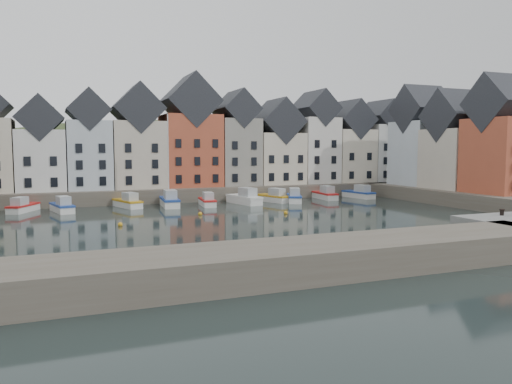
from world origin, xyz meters
TOP-DOWN VIEW (x-y plane):
  - ground at (0.00, 0.00)m, footprint 260.00×260.00m
  - far_quay at (0.00, 30.00)m, footprint 90.00×16.00m
  - right_quay at (37.00, 3.00)m, footprint 14.00×54.00m
  - near_wall at (-10.00, -22.00)m, footprint 50.00×6.00m
  - hillside at (0.02, 56.00)m, footprint 153.60×70.40m
  - far_terrace at (3.21, 28.00)m, footprint 72.37×8.16m
  - right_terrace at (36.00, 8.07)m, footprint 8.30×24.25m
  - mooring_buoys at (-4.00, 5.33)m, footprint 20.50×5.50m
  - boat_a at (-24.07, 19.24)m, footprint 3.94×5.84m
  - boat_b at (-19.41, 17.20)m, footprint 3.10×6.23m
  - boat_c at (-11.04, 19.08)m, footprint 3.53×6.30m
  - boat_d at (-5.53, 18.09)m, footprint 2.70×6.96m
  - boat_e at (-0.44, 17.00)m, footprint 2.44×5.84m
  - boat_f at (5.26, 17.29)m, footprint 3.47×7.20m
  - boat_g at (10.22, 18.04)m, footprint 3.58×6.36m
  - boat_h at (13.05, 16.88)m, footprint 4.19×6.48m
  - boat_i at (19.50, 18.86)m, footprint 2.40×6.35m
  - boat_j at (25.54, 18.39)m, footprint 2.78×6.42m
  - mooring_bollard at (17.41, -16.68)m, footprint 0.48×0.48m

SIDE VIEW (x-z plane):
  - hillside at x=0.02m, z-range -49.96..14.04m
  - ground at x=0.00m, z-range 0.00..0.00m
  - mooring_buoys at x=-4.00m, z-range -0.10..0.40m
  - boat_a at x=-24.07m, z-range -0.44..1.72m
  - boat_e at x=-0.44m, z-range -0.44..1.73m
  - boat_b at x=-19.41m, z-range -0.46..1.83m
  - boat_c at x=-11.04m, z-range -0.47..1.84m
  - boat_g at x=10.22m, z-range -0.47..1.86m
  - boat_j at x=25.54m, z-range -0.48..1.90m
  - boat_h at x=13.05m, z-range -0.48..1.91m
  - boat_i at x=19.50m, z-range -0.48..1.91m
  - boat_f at x=5.26m, z-range -0.54..2.12m
  - boat_d at x=-5.53m, z-range -5.65..7.34m
  - far_quay at x=0.00m, z-range 0.00..2.00m
  - right_quay at x=37.00m, z-range 0.00..2.00m
  - near_wall at x=-10.00m, z-range 0.00..2.00m
  - mooring_bollard at x=17.41m, z-range 2.03..2.59m
  - far_terrace at x=3.21m, z-range -0.01..17.76m
  - right_terrace at x=36.00m, z-range 0.73..17.10m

